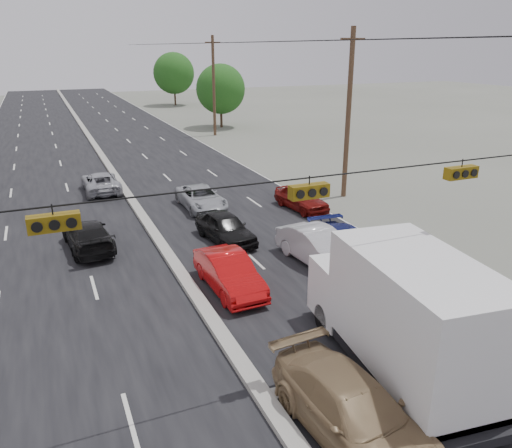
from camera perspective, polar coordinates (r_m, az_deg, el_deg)
The scene contains 19 objects.
ground at distance 14.52m, azimuth -0.18°, elevation -18.09°, with size 200.00×200.00×0.00m, color #606356.
road_surface at distance 41.78m, azimuth -16.65°, elevation 6.50°, with size 20.00×160.00×0.02m, color black.
center_median at distance 41.75m, azimuth -16.66°, elevation 6.64°, with size 0.50×160.00×0.20m, color gray.
utility_pole_right_b at distance 30.94m, azimuth 10.51°, elevation 12.28°, with size 1.60×0.30×10.00m.
utility_pole_right_c at distance 53.49m, azimuth -4.85°, elevation 15.48°, with size 1.60×0.30×10.00m.
traffic_signals at distance 12.57m, azimuth 5.68°, elevation 3.89°, with size 25.00×0.30×0.54m.
tree_right_mid at distance 59.07m, azimuth -4.06°, elevation 15.13°, with size 5.60×5.60×7.14m.
tree_right_far at distance 83.23m, azimuth -9.38°, elevation 16.64°, with size 6.40×6.40×8.16m.
box_truck at distance 14.62m, azimuth 16.33°, elevation -9.66°, with size 3.43×7.65×3.76m.
tan_sedan at distance 12.79m, azimuth 11.02°, elevation -20.32°, with size 2.09×5.14×1.49m, color olive.
red_sedan at distance 19.19m, azimuth -3.10°, elevation -5.62°, with size 1.50×4.31×1.42m, color #BD0B0D.
black_suv at distance 16.41m, azimuth 26.87°, elevation -12.51°, with size 2.44×5.30×1.47m, color black.
queue_car_a at distance 23.88m, azimuth -3.52°, elevation -0.45°, with size 1.67×4.15×1.41m, color black.
queue_car_b at distance 21.59m, azimuth 7.17°, elevation -2.66°, with size 1.61×4.60×1.52m, color silver.
queue_car_c at distance 28.99m, azimuth -6.28°, elevation 2.95°, with size 2.10×4.55×1.26m, color #A3A6AB.
queue_car_d at distance 21.81m, azimuth 10.54°, elevation -2.70°, with size 2.04×5.01×1.45m, color navy.
queue_car_e at distance 28.77m, azimuth 5.20°, elevation 2.93°, with size 1.58×3.92×1.34m, color maroon.
oncoming_near at distance 24.25m, azimuth -18.65°, elevation -1.29°, with size 1.85×4.56×1.32m, color black.
oncoming_far at distance 33.68m, azimuth -17.32°, elevation 4.55°, with size 2.14×4.64×1.29m, color #9A9CA2.
Camera 1 is at (-4.50, -10.57, 8.87)m, focal length 35.00 mm.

